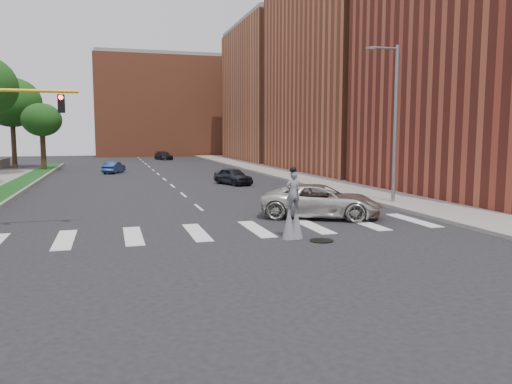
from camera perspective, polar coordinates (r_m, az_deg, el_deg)
name	(u,v)px	position (r m, az deg, el deg)	size (l,w,h in m)	color
ground_plane	(233,235)	(20.17, -2.68, -4.97)	(160.00, 160.00, 0.00)	black
grass_median	(12,189)	(39.99, -26.11, 0.33)	(2.00, 60.00, 0.25)	#113C14
median_curb	(28,188)	(39.83, -24.63, 0.40)	(0.20, 60.00, 0.28)	gray
sidewalk_right	(298,176)	(47.58, 4.85, 1.85)	(5.00, 90.00, 0.18)	gray
manhole	(322,241)	(19.26, 7.50, -5.52)	(0.90, 0.90, 0.04)	black
building_mid	(365,59)	(56.52, 12.38, 14.59)	(16.00, 22.00, 24.00)	#984B2F
building_far	(288,95)	(78.13, 3.72, 11.01)	(16.00, 22.00, 20.00)	#A85D3E
building_backdrop	(166,108)	(97.91, -10.22, 9.45)	(26.00, 14.00, 18.00)	#984B2F
streetlight	(394,119)	(29.63, 15.49, 8.03)	(2.05, 0.20, 9.00)	slate
stilt_performer	(293,211)	(19.40, 4.23, -2.21)	(0.84, 0.56, 2.82)	black
suv_crossing	(321,201)	(24.50, 7.45, -1.04)	(2.68, 5.82, 1.62)	beige
car_near	(233,176)	(40.15, -2.64, 1.81)	(1.60, 3.97, 1.35)	black
car_mid	(114,167)	(53.80, -15.93, 2.71)	(1.26, 3.62, 1.19)	navy
car_far	(164,156)	(79.98, -10.52, 4.11)	(1.82, 4.48, 1.30)	black
tree_5	(11,103)	(65.56, -26.16, 9.16)	(6.77, 6.77, 10.60)	black
tree_6	(42,120)	(58.75, -23.29, 7.52)	(4.18, 4.18, 7.35)	black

